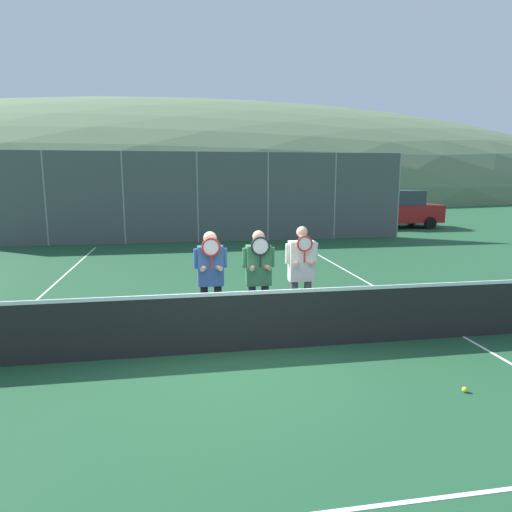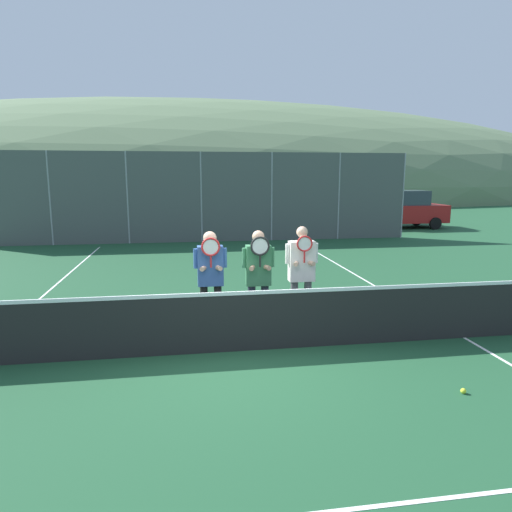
{
  "view_description": "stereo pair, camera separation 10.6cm",
  "coord_description": "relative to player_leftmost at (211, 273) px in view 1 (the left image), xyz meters",
  "views": [
    {
      "loc": [
        -0.79,
        -6.6,
        2.67
      ],
      "look_at": [
        0.52,
        1.03,
        1.3
      ],
      "focal_mm": 32.0,
      "sensor_mm": 36.0,
      "label": 1
    },
    {
      "loc": [
        -0.69,
        -6.62,
        2.67
      ],
      "look_at": [
        0.52,
        1.03,
        1.3
      ],
      "focal_mm": 32.0,
      "sensor_mm": 36.0,
      "label": 2
    }
  ],
  "objects": [
    {
      "name": "player_center_left",
      "position": [
        0.79,
        -0.14,
        -0.01
      ],
      "size": [
        0.54,
        0.34,
        1.77
      ],
      "color": "#232838",
      "rests_on": "ground_plane"
    },
    {
      "name": "tennis_ball_on_court",
      "position": [
        2.96,
        -2.69,
        -1.02
      ],
      "size": [
        0.07,
        0.07,
        0.07
      ],
      "color": "#CCDB33",
      "rests_on": "ground_plane"
    },
    {
      "name": "car_left_of_center",
      "position": [
        0.18,
        14.26,
        -0.19
      ],
      "size": [
        4.78,
        1.98,
        1.66
      ],
      "color": "navy",
      "rests_on": "ground_plane"
    },
    {
      "name": "court_line_right_sideline",
      "position": [
        4.15,
        2.12,
        -1.05
      ],
      "size": [
        0.05,
        16.0,
        0.01
      ],
      "primitive_type": "cube",
      "color": "white",
      "rests_on": "ground_plane"
    },
    {
      "name": "fence_back",
      "position": [
        0.28,
        10.94,
        0.74
      ],
      "size": [
        17.25,
        0.06,
        3.58
      ],
      "color": "gray",
      "rests_on": "ground_plane"
    },
    {
      "name": "car_center",
      "position": [
        5.34,
        13.87,
        -0.14
      ],
      "size": [
        4.49,
        1.94,
        1.78
      ],
      "color": "#285638",
      "rests_on": "ground_plane"
    },
    {
      "name": "ground_plane",
      "position": [
        0.28,
        -0.88,
        -1.05
      ],
      "size": [
        120.0,
        120.0,
        0.0
      ],
      "primitive_type": "plane",
      "color": "#1E4C2D"
    },
    {
      "name": "tennis_net",
      "position": [
        0.28,
        -0.88,
        -0.56
      ],
      "size": [
        10.41,
        0.09,
        1.05
      ],
      "color": "gray",
      "rests_on": "ground_plane"
    },
    {
      "name": "car_far_left",
      "position": [
        -4.87,
        14.38,
        -0.1
      ],
      "size": [
        4.29,
        1.96,
        1.88
      ],
      "color": "silver",
      "rests_on": "ground_plane"
    },
    {
      "name": "court_line_left_sideline",
      "position": [
        -3.59,
        2.12,
        -1.05
      ],
      "size": [
        0.05,
        16.0,
        0.01
      ],
      "primitive_type": "cube",
      "color": "white",
      "rests_on": "ground_plane"
    },
    {
      "name": "hill_distant",
      "position": [
        0.28,
        60.81,
        -1.05
      ],
      "size": [
        126.77,
        70.43,
        24.65
      ],
      "color": "#5B7551",
      "rests_on": "ground_plane"
    },
    {
      "name": "car_right_of_center",
      "position": [
        10.41,
        14.37,
        -0.09
      ],
      "size": [
        4.62,
        2.04,
        1.9
      ],
      "color": "maroon",
      "rests_on": "ground_plane"
    },
    {
      "name": "clubhouse_building",
      "position": [
        1.74,
        20.29,
        0.7
      ],
      "size": [
        16.55,
        5.5,
        3.45
      ],
      "color": "#9EA3A8",
      "rests_on": "ground_plane"
    },
    {
      "name": "player_leftmost",
      "position": [
        0.0,
        0.0,
        0.0
      ],
      "size": [
        0.56,
        0.34,
        1.76
      ],
      "color": "black",
      "rests_on": "ground_plane"
    },
    {
      "name": "player_center_right",
      "position": [
        1.56,
        -0.03,
        0.01
      ],
      "size": [
        0.57,
        0.34,
        1.82
      ],
      "color": "#56565B",
      "rests_on": "ground_plane"
    }
  ]
}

